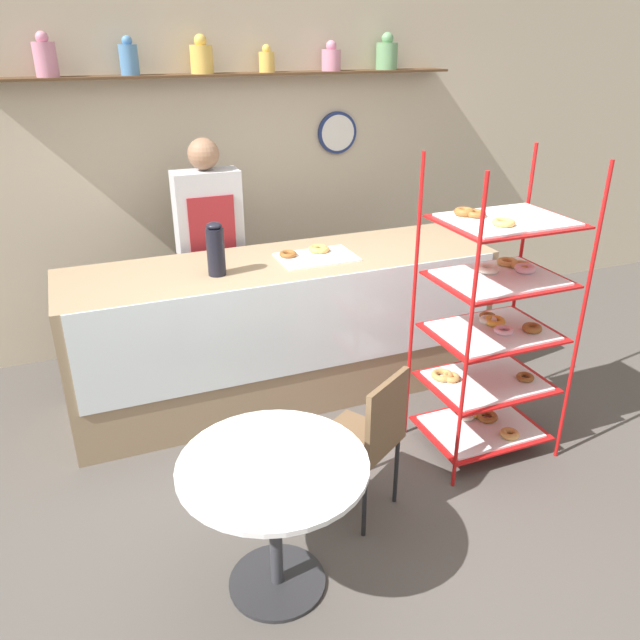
% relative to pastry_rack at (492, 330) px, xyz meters
% --- Properties ---
extents(ground_plane, '(14.00, 14.00, 0.00)m').
position_rel_pastry_rack_xyz_m(ground_plane, '(-0.93, 0.04, -0.80)').
color(ground_plane, '#4C4742').
extents(back_wall, '(10.00, 0.30, 2.70)m').
position_rel_pastry_rack_xyz_m(back_wall, '(-0.93, 2.25, 0.57)').
color(back_wall, beige).
rests_on(back_wall, ground_plane).
extents(display_counter, '(2.91, 0.80, 1.01)m').
position_rel_pastry_rack_xyz_m(display_counter, '(-0.93, 1.07, -0.30)').
color(display_counter, '#937A5B').
rests_on(display_counter, ground_plane).
extents(pastry_rack, '(0.77, 0.59, 1.81)m').
position_rel_pastry_rack_xyz_m(pastry_rack, '(0.00, 0.00, 0.00)').
color(pastry_rack, '#B71414').
rests_on(pastry_rack, ground_plane).
extents(person_worker, '(0.47, 0.23, 1.74)m').
position_rel_pastry_rack_xyz_m(person_worker, '(-1.28, 1.67, 0.15)').
color(person_worker, '#282833').
rests_on(person_worker, ground_plane).
extents(cafe_table, '(0.84, 0.84, 0.71)m').
position_rel_pastry_rack_xyz_m(cafe_table, '(-1.55, -0.58, -0.26)').
color(cafe_table, '#262628').
rests_on(cafe_table, ground_plane).
extents(cafe_chair, '(0.52, 0.52, 0.86)m').
position_rel_pastry_rack_xyz_m(cafe_chair, '(-0.93, -0.30, -0.28)').
color(cafe_chair, black).
rests_on(cafe_chair, ground_plane).
extents(coffee_carafe, '(0.11, 0.11, 0.34)m').
position_rel_pastry_rack_xyz_m(coffee_carafe, '(-1.39, 0.97, 0.37)').
color(coffee_carafe, black).
rests_on(coffee_carafe, display_counter).
extents(donut_tray_counter, '(0.51, 0.35, 0.05)m').
position_rel_pastry_rack_xyz_m(donut_tray_counter, '(-0.69, 1.07, 0.22)').
color(donut_tray_counter, white).
rests_on(donut_tray_counter, display_counter).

